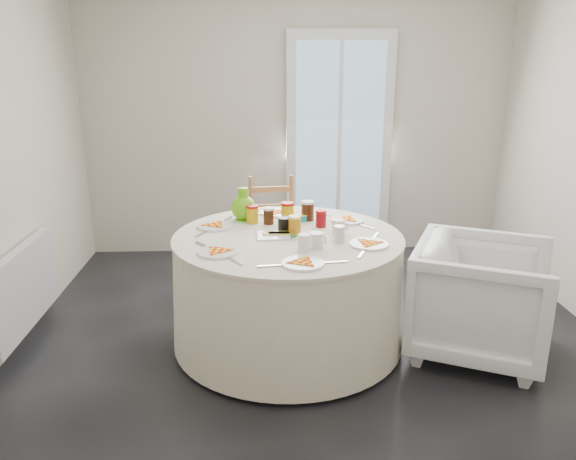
{
  "coord_description": "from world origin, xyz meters",
  "views": [
    {
      "loc": [
        -0.34,
        -3.35,
        1.87
      ],
      "look_at": [
        -0.17,
        0.08,
        0.8
      ],
      "focal_mm": 35.0,
      "sensor_mm": 36.0,
      "label": 1
    }
  ],
  "objects_px": {
    "table": "(288,291)",
    "armchair": "(481,298)",
    "green_pitcher": "(243,205)",
    "wooden_chair": "(274,230)",
    "radiator": "(24,288)"
  },
  "relations": [
    {
      "from": "wooden_chair",
      "to": "radiator",
      "type": "bearing_deg",
      "value": -156.35
    },
    {
      "from": "table",
      "to": "armchair",
      "type": "height_order",
      "value": "armchair"
    },
    {
      "from": "wooden_chair",
      "to": "armchair",
      "type": "height_order",
      "value": "wooden_chair"
    },
    {
      "from": "armchair",
      "to": "wooden_chair",
      "type": "bearing_deg",
      "value": 70.75
    },
    {
      "from": "radiator",
      "to": "green_pitcher",
      "type": "xyz_separation_m",
      "value": [
        1.47,
        0.26,
        0.49
      ]
    },
    {
      "from": "wooden_chair",
      "to": "green_pitcher",
      "type": "distance_m",
      "value": 0.82
    },
    {
      "from": "wooden_chair",
      "to": "armchair",
      "type": "xyz_separation_m",
      "value": [
        1.3,
        -1.26,
        -0.08
      ]
    },
    {
      "from": "table",
      "to": "wooden_chair",
      "type": "bearing_deg",
      "value": 93.76
    },
    {
      "from": "table",
      "to": "wooden_chair",
      "type": "xyz_separation_m",
      "value": [
        -0.07,
        1.06,
        0.09
      ]
    },
    {
      "from": "wooden_chair",
      "to": "green_pitcher",
      "type": "relative_size",
      "value": 4.04
    },
    {
      "from": "table",
      "to": "green_pitcher",
      "type": "xyz_separation_m",
      "value": [
        -0.29,
        0.38,
        0.49
      ]
    },
    {
      "from": "armchair",
      "to": "green_pitcher",
      "type": "xyz_separation_m",
      "value": [
        -1.52,
        0.58,
        0.48
      ]
    },
    {
      "from": "table",
      "to": "wooden_chair",
      "type": "height_order",
      "value": "wooden_chair"
    },
    {
      "from": "radiator",
      "to": "wooden_chair",
      "type": "bearing_deg",
      "value": 28.97
    },
    {
      "from": "table",
      "to": "armchair",
      "type": "xyz_separation_m",
      "value": [
        1.23,
        -0.2,
        0.02
      ]
    }
  ]
}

